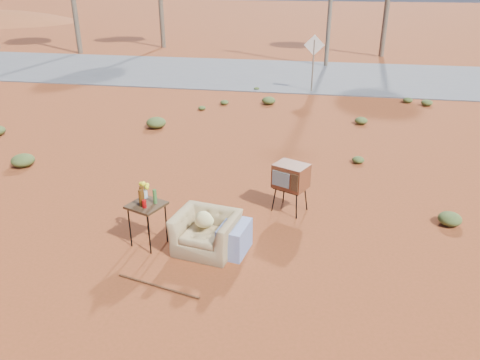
# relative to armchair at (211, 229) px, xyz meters

# --- Properties ---
(ground) EXTENTS (140.00, 140.00, 0.00)m
(ground) POSITION_rel_armchair_xyz_m (-0.25, -0.15, -0.42)
(ground) COLOR maroon
(ground) RESTS_ON ground
(highway) EXTENTS (140.00, 7.00, 0.04)m
(highway) POSITION_rel_armchair_xyz_m (-0.25, 14.85, -0.40)
(highway) COLOR #565659
(highway) RESTS_ON ground
(armchair) EXTENTS (1.32, 0.84, 0.90)m
(armchair) POSITION_rel_armchair_xyz_m (0.00, 0.00, 0.00)
(armchair) COLOR #937A50
(armchair) RESTS_ON ground
(tv_unit) EXTENTS (0.77, 0.71, 1.00)m
(tv_unit) POSITION_rel_armchair_xyz_m (1.21, 1.68, 0.32)
(tv_unit) COLOR black
(tv_unit) RESTS_ON ground
(side_table) EXTENTS (0.71, 0.71, 1.11)m
(side_table) POSITION_rel_armchair_xyz_m (-1.15, 0.03, 0.40)
(side_table) COLOR #3A2815
(side_table) RESTS_ON ground
(rusty_bar) EXTENTS (1.40, 0.38, 0.04)m
(rusty_bar) POSITION_rel_armchair_xyz_m (-0.57, -1.17, -0.40)
(rusty_bar) COLOR #522A16
(rusty_bar) RESTS_ON ground
(road_sign) EXTENTS (0.78, 0.06, 2.19)m
(road_sign) POSITION_rel_armchair_xyz_m (1.25, 11.85, 1.08)
(road_sign) COLOR brown
(road_sign) RESTS_ON ground
(scrub_patch) EXTENTS (17.49, 8.07, 0.33)m
(scrub_patch) POSITION_rel_armchair_xyz_m (-1.07, 4.26, -0.28)
(scrub_patch) COLOR #445324
(scrub_patch) RESTS_ON ground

